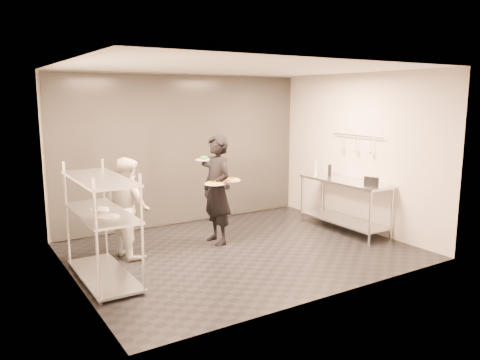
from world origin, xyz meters
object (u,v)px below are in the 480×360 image
waiter (217,190)px  bottle_green (316,168)px  prep_counter (344,196)px  salad_plate (204,158)px  chef (128,207)px  pos_monitor (371,182)px  bottle_dark (330,171)px  pass_rack (102,223)px  bottle_clear (330,170)px  pizza_plate_near (215,183)px  pizza_plate_far (231,180)px

waiter → bottle_green: waiter is taller
prep_counter → salad_plate: (-2.35, 0.90, 0.75)m
chef → waiter: bearing=-106.5°
pos_monitor → bottle_dark: 1.16m
pass_rack → bottle_dark: (4.36, 0.43, 0.26)m
pos_monitor → prep_counter: bearing=63.2°
bottle_clear → pizza_plate_near: bearing=-176.2°
chef → bottle_clear: bearing=-102.7°
chef → pos_monitor: 3.89m
pizza_plate_near → bottle_clear: bearing=3.8°
pass_rack → bottle_green: bearing=8.4°
waiter → salad_plate: size_ratio=6.55×
chef → bottle_dark: 3.78m
pizza_plate_near → prep_counter: bearing=-8.8°
bottle_dark → pass_rack: bearing=-174.3°
prep_counter → chef: chef is taller
chef → bottle_dark: size_ratio=6.74×
prep_counter → bottle_clear: (0.15, 0.55, 0.39)m
waiter → pizza_plate_far: 0.30m
pizza_plate_near → bottle_dark: size_ratio=1.42×
waiter → bottle_green: (2.16, 0.06, 0.17)m
pizza_plate_far → bottle_green: bearing=7.0°
bottle_clear → pizza_plate_far: bearing=-175.7°
salad_plate → pos_monitor: size_ratio=1.13×
pos_monitor → bottle_dark: size_ratio=1.07×
chef → salad_plate: bearing=-92.7°
pass_rack → pizza_plate_near: bearing=11.3°
salad_plate → bottle_dark: size_ratio=1.22×
prep_counter → chef: bearing=169.1°
pizza_plate_near → pass_rack: bearing=-168.7°
salad_plate → waiter: bearing=-80.8°
pizza_plate_near → salad_plate: bearing=80.7°
bottle_dark → pizza_plate_far: bearing=-178.5°
pass_rack → bottle_clear: bearing=7.0°
chef → bottle_dark: (3.76, -0.29, 0.28)m
prep_counter → waiter: 2.38m
pass_rack → pos_monitor: pass_rack is taller
pass_rack → chef: 0.94m
waiter → bottle_clear: waiter is taller
salad_plate → bottle_clear: salad_plate is taller
chef → bottle_green: bearing=-101.7°
waiter → pizza_plate_near: (-0.14, -0.18, 0.15)m
prep_counter → bottle_dark: 0.59m
pizza_plate_near → bottle_clear: 2.59m
chef → pizza_plate_far: (1.60, -0.34, 0.32)m
pos_monitor → pass_rack: bearing=153.0°
prep_counter → waiter: bearing=166.3°
chef → bottle_clear: 3.89m
chef → bottle_clear: (3.88, -0.17, 0.26)m
prep_counter → chef: size_ratio=1.19×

